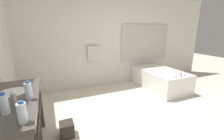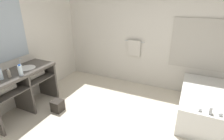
% 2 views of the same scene
% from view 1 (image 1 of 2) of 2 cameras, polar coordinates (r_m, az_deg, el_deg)
% --- Properties ---
extents(ground_plane, '(16.00, 16.00, 0.00)m').
position_cam_1_polar(ground_plane, '(2.83, 13.27, -20.35)').
color(ground_plane, beige).
rests_on(ground_plane, ground).
extents(wall_back_with_blinds, '(7.40, 0.13, 2.70)m').
position_cam_1_polar(wall_back_with_blinds, '(4.31, -3.01, 11.52)').
color(wall_back_with_blinds, silver).
rests_on(wall_back_with_blinds, ground_plane).
extents(vanity_counter, '(0.60, 1.38, 0.88)m').
position_cam_1_polar(vanity_counter, '(2.17, -33.36, -14.84)').
color(vanity_counter, '#4C4742').
rests_on(vanity_counter, ground_plane).
extents(bathtub, '(0.90, 1.60, 0.64)m').
position_cam_1_polar(bathtub, '(4.49, 17.68, -2.84)').
color(bathtub, white).
rests_on(bathtub, ground_plane).
extents(water_bottle_1, '(0.07, 0.07, 0.21)m').
position_cam_1_polar(water_bottle_1, '(1.69, -35.88, -10.50)').
color(water_bottle_1, silver).
rests_on(water_bottle_1, vanity_counter).
extents(water_bottle_2, '(0.07, 0.07, 0.21)m').
position_cam_1_polar(water_bottle_2, '(1.89, -29.21, -6.94)').
color(water_bottle_2, silver).
rests_on(water_bottle_2, vanity_counter).
extents(water_bottle_3, '(0.07, 0.07, 0.20)m').
position_cam_1_polar(water_bottle_3, '(1.47, -31.03, -13.77)').
color(water_bottle_3, silver).
rests_on(water_bottle_3, vanity_counter).
extents(soap_dispenser, '(0.05, 0.05, 0.17)m').
position_cam_1_polar(soap_dispenser, '(1.80, -33.32, -9.58)').
color(soap_dispenser, gray).
rests_on(soap_dispenser, vanity_counter).
extents(waste_bin, '(0.21, 0.21, 0.23)m').
position_cam_1_polar(waste_bin, '(2.61, -16.82, -20.80)').
color(waste_bin, '#2D2823').
rests_on(waste_bin, ground_plane).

